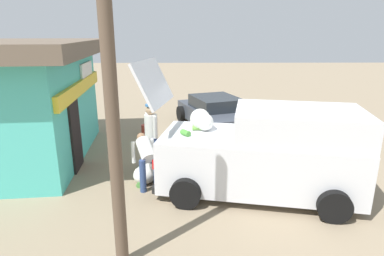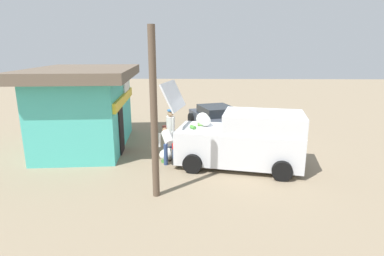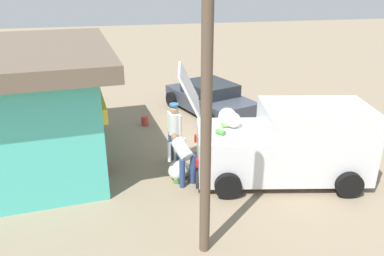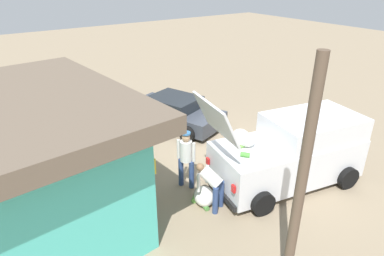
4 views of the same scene
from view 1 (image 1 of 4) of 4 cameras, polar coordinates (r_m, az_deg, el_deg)
ground_plane at (r=10.47m, az=6.33°, el=-3.63°), size 60.00×60.00×0.00m
storefront_bar at (r=10.32m, az=-27.60°, el=4.51°), size 6.35×4.62×3.37m
delivery_van at (r=7.51m, az=12.75°, el=-4.08°), size 2.89×5.09×2.99m
parked_sedan at (r=12.66m, az=4.11°, el=2.69°), size 4.33×3.13×1.20m
vendor_standing at (r=8.77m, az=-7.19°, el=-0.61°), size 0.50×0.47×1.77m
customer_bending at (r=7.73m, az=-8.01°, el=-4.90°), size 0.77×0.69×1.26m
unloaded_banana_pile at (r=8.18m, az=-8.11°, el=-7.98°), size 0.89×0.82×0.47m
paint_bucket at (r=11.97m, az=-8.22°, el=-0.22°), size 0.27×0.27×0.35m
utility_pole at (r=4.73m, az=-13.73°, el=1.12°), size 0.20×0.20×4.74m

